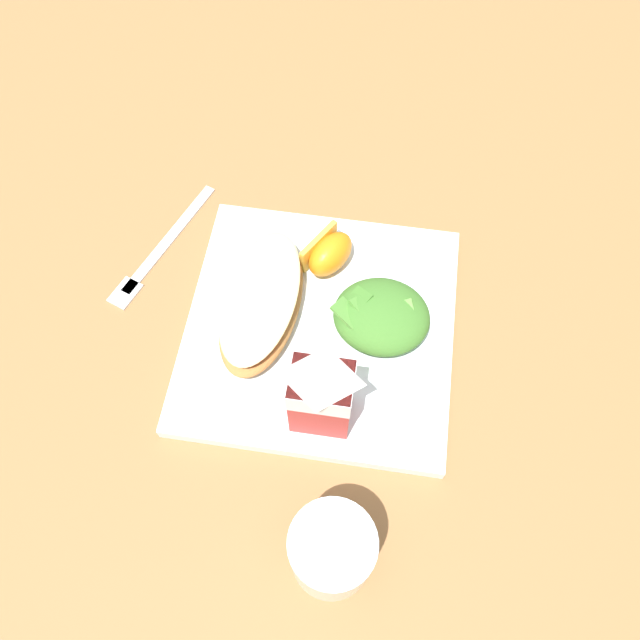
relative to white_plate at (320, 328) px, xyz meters
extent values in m
plane|color=olive|center=(0.00, 0.00, -0.01)|extent=(3.00, 3.00, 0.00)
cube|color=silver|center=(0.00, 0.00, 0.00)|extent=(0.28, 0.28, 0.02)
ellipsoid|color=#A87038|center=(0.06, -0.01, 0.02)|extent=(0.09, 0.17, 0.03)
ellipsoid|color=#B22D19|center=(0.06, -0.01, 0.03)|extent=(0.08, 0.16, 0.01)
ellipsoid|color=#EAD184|center=(0.06, -0.01, 0.04)|extent=(0.09, 0.17, 0.01)
ellipsoid|color=#3D7028|center=(-0.06, -0.01, 0.03)|extent=(0.10, 0.09, 0.04)
cube|color=#5B8E3D|center=(-0.08, -0.01, 0.04)|extent=(0.04, 0.03, 0.02)
cube|color=#4C8433|center=(-0.03, 0.00, 0.04)|extent=(0.04, 0.04, 0.02)
cube|color=#3D7028|center=(-0.03, -0.01, 0.04)|extent=(0.04, 0.04, 0.02)
cube|color=#4C8433|center=(-0.05, -0.02, 0.04)|extent=(0.04, 0.04, 0.02)
cube|color=#B7332D|center=(-0.02, 0.10, 0.05)|extent=(0.06, 0.04, 0.09)
cube|color=white|center=(-0.02, 0.10, 0.08)|extent=(0.06, 0.04, 0.03)
pyramid|color=white|center=(-0.02, 0.10, 0.11)|extent=(0.06, 0.04, 0.02)
ellipsoid|color=orange|center=(0.00, -0.08, 0.03)|extent=(0.06, 0.07, 0.04)
cube|color=gold|center=(0.01, -0.08, 0.03)|extent=(0.03, 0.05, 0.03)
cube|color=silver|center=(0.19, -0.09, -0.01)|extent=(0.07, 0.16, 0.01)
cube|color=silver|center=(0.22, -0.01, -0.01)|extent=(0.04, 0.04, 0.01)
cylinder|color=silver|center=(-0.04, 0.23, 0.04)|extent=(0.07, 0.07, 0.09)
camera|label=1|loc=(-0.05, 0.30, 0.60)|focal=35.47mm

